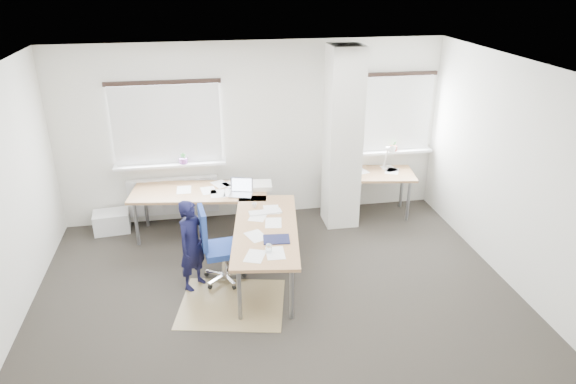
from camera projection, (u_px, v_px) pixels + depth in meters
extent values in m
plane|color=black|center=(279.00, 300.00, 6.34)|extent=(6.00, 6.00, 0.00)
cube|color=silver|center=(253.00, 132.00, 8.02)|extent=(6.00, 0.04, 2.80)
cube|color=silver|center=(335.00, 346.00, 3.52)|extent=(6.00, 0.04, 2.80)
cube|color=silver|center=(521.00, 180.00, 6.25)|extent=(0.04, 5.00, 2.80)
cube|color=white|center=(277.00, 72.00, 5.21)|extent=(6.00, 5.00, 0.04)
cube|color=silver|center=(343.00, 139.00, 7.74)|extent=(0.50, 0.50, 2.78)
cube|color=white|center=(167.00, 125.00, 7.71)|extent=(1.60, 0.04, 1.20)
cube|color=white|center=(167.00, 125.00, 7.67)|extent=(1.60, 0.02, 1.20)
cube|color=white|center=(171.00, 165.00, 7.90)|extent=(1.70, 0.20, 0.04)
cube|color=white|center=(394.00, 114.00, 8.28)|extent=(1.20, 0.04, 1.20)
cube|color=white|center=(395.00, 114.00, 8.25)|extent=(1.20, 0.02, 1.20)
cube|color=white|center=(393.00, 151.00, 8.47)|extent=(1.30, 0.20, 0.04)
cube|color=white|center=(174.00, 196.00, 8.13)|extent=(1.40, 0.10, 0.60)
cylinder|color=#8A4497|center=(183.00, 161.00, 7.89)|extent=(0.12, 0.12, 0.08)
imported|color=#2B6D2C|center=(183.00, 158.00, 7.87)|extent=(0.09, 0.06, 0.17)
cylinder|color=#AC5242|center=(394.00, 148.00, 8.43)|extent=(0.12, 0.12, 0.08)
imported|color=#2B6D2C|center=(394.00, 146.00, 8.41)|extent=(0.09, 0.07, 0.17)
cube|color=olive|center=(232.00, 303.00, 6.28)|extent=(1.44, 1.29, 0.01)
cube|color=white|center=(112.00, 222.00, 7.94)|extent=(0.56, 0.42, 0.32)
cube|color=olive|center=(199.00, 192.00, 7.62)|extent=(2.09, 1.08, 0.04)
cube|color=olive|center=(266.00, 229.00, 6.55)|extent=(1.08, 2.09, 0.04)
cylinder|color=gray|center=(137.00, 224.00, 7.47)|extent=(0.05, 0.05, 0.69)
cylinder|color=gray|center=(146.00, 206.00, 8.02)|extent=(0.05, 0.05, 0.69)
cylinder|color=gray|center=(261.00, 205.00, 8.07)|extent=(0.05, 0.05, 0.69)
cylinder|color=gray|center=(239.00, 294.00, 5.87)|extent=(0.05, 0.05, 0.69)
cylinder|color=gray|center=(292.00, 293.00, 5.89)|extent=(0.05, 0.05, 0.69)
cylinder|color=gray|center=(287.00, 222.00, 7.53)|extent=(0.05, 0.05, 0.69)
cube|color=#B7B7BC|center=(241.00, 195.00, 7.46)|extent=(0.38, 0.31, 0.01)
cube|color=#B7B7BC|center=(242.00, 185.00, 7.52)|extent=(0.33, 0.13, 0.22)
cube|color=silver|center=(242.00, 185.00, 7.52)|extent=(0.29, 0.10, 0.19)
cube|color=white|center=(265.00, 212.00, 6.93)|extent=(0.45, 0.17, 0.02)
cube|color=#131636|center=(276.00, 239.00, 6.25)|extent=(0.34, 0.27, 0.01)
cube|color=white|center=(257.00, 186.00, 7.70)|extent=(0.48, 0.36, 0.07)
imported|color=white|center=(254.00, 205.00, 7.07)|extent=(0.07, 0.07, 0.07)
cylinder|color=silver|center=(269.00, 248.00, 5.96)|extent=(0.07, 0.07, 0.10)
cube|color=olive|center=(370.00, 174.00, 8.28)|extent=(1.49, 0.92, 0.04)
cylinder|color=gray|center=(333.00, 201.00, 8.19)|extent=(0.05, 0.05, 0.69)
cylinder|color=gray|center=(408.00, 201.00, 8.21)|extent=(0.05, 0.05, 0.69)
cylinder|color=gray|center=(331.00, 189.00, 8.65)|extent=(0.05, 0.05, 0.69)
cylinder|color=gray|center=(402.00, 188.00, 8.67)|extent=(0.05, 0.05, 0.69)
cube|color=#B7B7BC|center=(350.00, 170.00, 8.36)|extent=(0.39, 0.33, 0.01)
cube|color=#B7B7BC|center=(347.00, 161.00, 8.41)|extent=(0.33, 0.15, 0.22)
cube|color=silver|center=(347.00, 161.00, 8.41)|extent=(0.28, 0.13, 0.19)
cylinder|color=white|center=(385.00, 169.00, 8.41)|extent=(0.10, 0.10, 0.02)
cylinder|color=white|center=(386.00, 158.00, 8.33)|extent=(0.02, 0.16, 0.38)
cylinder|color=white|center=(389.00, 147.00, 8.14)|extent=(0.02, 0.29, 0.13)
cone|color=white|center=(392.00, 151.00, 8.02)|extent=(0.14, 0.16, 0.17)
cube|color=navy|center=(223.00, 249.00, 6.56)|extent=(0.51, 0.51, 0.08)
cube|color=navy|center=(203.00, 228.00, 6.36)|extent=(0.10, 0.41, 0.51)
cylinder|color=silver|center=(224.00, 262.00, 6.64)|extent=(0.06, 0.06, 0.34)
cylinder|color=black|center=(244.00, 275.00, 6.80)|extent=(0.06, 0.04, 0.06)
cylinder|color=black|center=(227.00, 267.00, 6.98)|extent=(0.04, 0.07, 0.06)
cylinder|color=black|center=(207.00, 274.00, 6.82)|extent=(0.07, 0.06, 0.06)
cylinder|color=black|center=(210.00, 287.00, 6.55)|extent=(0.07, 0.06, 0.06)
cylinder|color=black|center=(234.00, 287.00, 6.54)|extent=(0.05, 0.07, 0.06)
imported|color=black|center=(192.00, 245.00, 6.39)|extent=(0.50, 0.52, 1.20)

